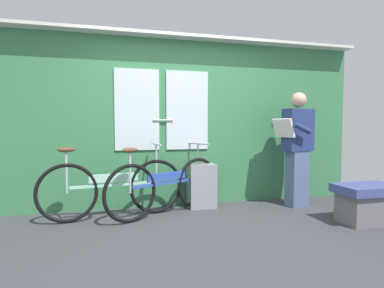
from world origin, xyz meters
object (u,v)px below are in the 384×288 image
Objects in this scene: passenger_reading_newspaper at (297,147)px; bench_seat_corner at (367,203)px; bicycle_leaning_behind at (166,186)px; trash_bin_by_wall at (201,186)px; bicycle_near_door at (113,188)px.

bench_seat_corner is (0.35, -0.89, -0.60)m from passenger_reading_newspaper.
trash_bin_by_wall is (0.53, 0.24, -0.07)m from bicycle_leaning_behind.
bicycle_near_door reaches higher than trash_bin_by_wall.
passenger_reading_newspaper is 1.46m from trash_bin_by_wall.
passenger_reading_newspaper is 2.64× the size of trash_bin_by_wall.
bench_seat_corner is (1.67, -1.15, -0.06)m from trash_bin_by_wall.
passenger_reading_newspaper reaches higher than bicycle_near_door.
passenger_reading_newspaper is (1.86, -0.03, 0.47)m from bicycle_leaning_behind.
bench_seat_corner is at bearing -25.99° from bicycle_near_door.
bicycle_near_door is at bearing -14.65° from passenger_reading_newspaper.
bicycle_leaning_behind is 2.39m from bench_seat_corner.
bicycle_near_door is at bearing 153.25° from bicycle_leaning_behind.
trash_bin_by_wall is at bearing 145.49° from bench_seat_corner.
bicycle_near_door is at bearing 162.03° from bench_seat_corner.
bicycle_near_door is 0.66m from bicycle_leaning_behind.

